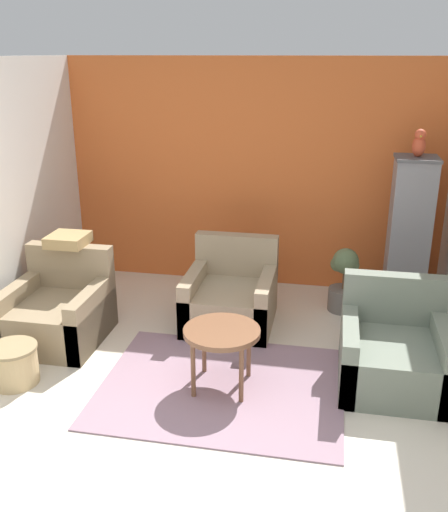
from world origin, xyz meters
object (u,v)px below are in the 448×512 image
at_px(coffee_table, 222,336).
at_px(birdcage, 408,243).
at_px(potted_plant, 344,280).
at_px(armchair_middle, 231,298).
at_px(armchair_left, 58,313).
at_px(wicker_basket, 14,363).
at_px(armchair_right, 393,354).
at_px(parrot, 419,144).

bearing_deg(coffee_table, birdcage, 48.92).
distance_m(birdcage, potted_plant, 0.71).
bearing_deg(birdcage, armchair_middle, -159.93).
height_order(armchair_middle, potted_plant, armchair_middle).
bearing_deg(armchair_left, wicker_basket, -90.70).
bearing_deg(armchair_right, parrot, 81.75).
bearing_deg(armchair_right, coffee_table, -165.97).
xyz_separation_m(armchair_middle, potted_plant, (1.06, 0.50, 0.07)).
xyz_separation_m(coffee_table, potted_plant, (0.92, 1.62, -0.12)).
xyz_separation_m(coffee_table, wicker_basket, (-1.61, -0.25, -0.27)).
relative_size(parrot, potted_plant, 0.40).
height_order(coffee_table, potted_plant, potted_plant).
distance_m(armchair_right, armchair_middle, 1.64).
distance_m(armchair_left, armchair_right, 2.90).
relative_size(armchair_right, wicker_basket, 2.22).
relative_size(armchair_left, birdcage, 0.55).
distance_m(parrot, potted_plant, 1.47).
bearing_deg(armchair_right, birdcage, 81.74).
relative_size(armchair_left, parrot, 3.32).
height_order(coffee_table, armchair_right, armchair_right).
bearing_deg(armchair_right, wicker_basket, -168.91).
bearing_deg(parrot, armchair_middle, -159.86).
height_order(birdcage, wicker_basket, birdcage).
distance_m(armchair_right, potted_plant, 1.35).
xyz_separation_m(armchair_right, potted_plant, (-0.38, 1.29, 0.07)).
bearing_deg(parrot, armchair_right, -98.25).
height_order(armchair_left, wicker_basket, armchair_left).
relative_size(armchair_left, wicker_basket, 2.22).
xyz_separation_m(armchair_left, armchair_right, (2.90, -0.19, 0.00)).
height_order(coffee_table, parrot, parrot).
height_order(coffee_table, armchair_middle, armchair_middle).
bearing_deg(armchair_left, armchair_right, -3.74).
relative_size(armchair_middle, birdcage, 0.55).
xyz_separation_m(armchair_right, birdcage, (0.20, 1.39, 0.47)).
relative_size(armchair_left, potted_plant, 1.31).
distance_m(armchair_right, birdcage, 1.48).
bearing_deg(birdcage, potted_plant, -170.09).
distance_m(parrot, wicker_basket, 3.97).
bearing_deg(parrot, wicker_basket, -147.68).
height_order(armchair_left, potted_plant, armchair_left).
distance_m(coffee_table, potted_plant, 1.86).
xyz_separation_m(coffee_table, parrot, (1.50, 1.72, 1.23)).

